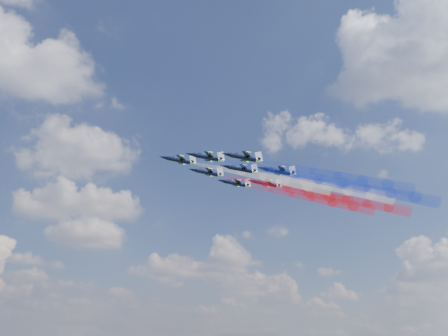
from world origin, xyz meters
name	(u,v)px	position (x,y,z in m)	size (l,w,h in m)	color
jet_lead	(179,160)	(-8.38, 5.42, 146.49)	(10.78, 13.48, 3.59)	black
trail_lead	(263,177)	(18.52, -5.66, 140.94)	(4.49, 47.32, 4.49)	white
jet_inner_left	(207,157)	(-3.30, -7.11, 144.36)	(10.78, 13.48, 3.59)	black
trail_inner_left	(295,174)	(23.59, -18.19, 138.81)	(4.49, 47.32, 4.49)	#1931DB
jet_inner_right	(207,173)	(4.16, 9.96, 145.00)	(10.78, 13.48, 3.59)	black
trail_inner_right	(287,188)	(31.05, -1.11, 139.45)	(4.49, 47.32, 4.49)	red
jet_outer_left	(244,157)	(3.98, -19.62, 141.35)	(10.78, 13.48, 3.59)	black
trail_outer_left	(337,176)	(30.88, -30.69, 135.80)	(4.49, 47.32, 4.49)	#1931DB
jet_center_third	(241,169)	(10.87, -3.76, 143.14)	(10.78, 13.48, 3.59)	black
trail_center_third	(325,186)	(37.77, -14.83, 137.59)	(4.49, 47.32, 4.49)	white
jet_outer_right	(235,183)	(17.47, 14.08, 143.69)	(10.78, 13.48, 3.59)	black
trail_outer_right	(312,198)	(44.36, 3.01, 138.14)	(4.49, 47.32, 4.49)	red
jet_rear_left	(278,171)	(18.91, -15.37, 140.07)	(10.78, 13.48, 3.59)	black
trail_rear_left	(367,188)	(45.81, -26.44, 134.52)	(4.49, 47.32, 4.49)	#1931DB
jet_rear_right	(266,184)	(24.65, 3.26, 141.57)	(10.78, 13.48, 3.59)	black
trail_rear_right	(346,199)	(51.54, -7.82, 136.02)	(4.49, 47.32, 4.49)	red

